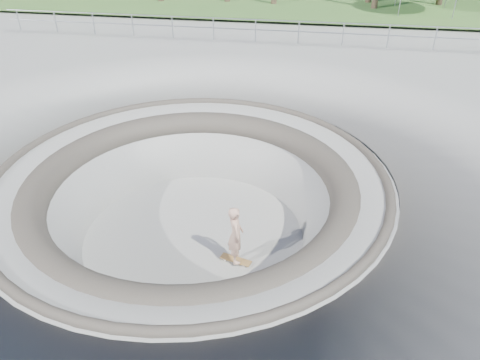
{
  "coord_description": "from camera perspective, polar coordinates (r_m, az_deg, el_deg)",
  "views": [
    {
      "loc": [
        2.97,
        -9.91,
        6.29
      ],
      "look_at": [
        1.27,
        0.17,
        -0.1
      ],
      "focal_mm": 35.0,
      "sensor_mm": 36.0,
      "label": 1
    }
  ],
  "objects": [
    {
      "name": "skate_bowl",
      "position": [
        13.15,
        -5.61,
        -6.29
      ],
      "size": [
        14.0,
        14.0,
        4.1
      ],
      "color": "gray",
      "rests_on": "ground"
    },
    {
      "name": "skateboard",
      "position": [
        12.21,
        -0.52,
        -9.71
      ],
      "size": [
        0.85,
        0.44,
        0.09
      ],
      "color": "brown",
      "rests_on": "ground"
    },
    {
      "name": "distant_hills",
      "position": [
        68.4,
        10.76,
        20.27
      ],
      "size": [
        103.2,
        45.0,
        28.6
      ],
      "color": "olive",
      "rests_on": "ground"
    },
    {
      "name": "skater",
      "position": [
        11.67,
        -0.54,
        -6.68
      ],
      "size": [
        0.55,
        0.68,
        1.62
      ],
      "primitive_type": "imported",
      "rotation": [
        0.0,
        0.0,
        1.89
      ],
      "color": "tan",
      "rests_on": "skateboard"
    },
    {
      "name": "ground",
      "position": [
        12.11,
        -6.06,
        0.52
      ],
      "size": [
        180.0,
        180.0,
        0.0
      ],
      "primitive_type": "plane",
      "color": "gray",
      "rests_on": "ground"
    },
    {
      "name": "safety_railing",
      "position": [
        22.81,
        1.91,
        17.78
      ],
      "size": [
        25.0,
        0.06,
        1.03
      ],
      "color": "gray",
      "rests_on": "ground"
    }
  ]
}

